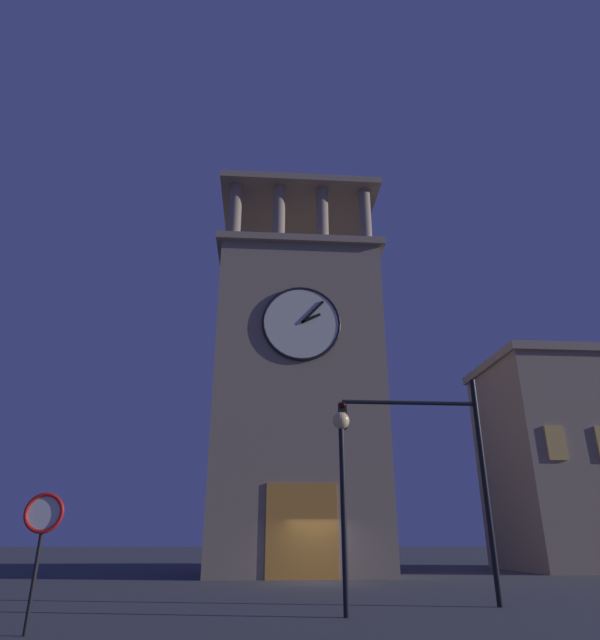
{
  "coord_description": "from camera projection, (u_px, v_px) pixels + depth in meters",
  "views": [
    {
      "loc": [
        2.53,
        24.04,
        1.68
      ],
      "look_at": [
        0.37,
        -5.87,
        13.85
      ],
      "focal_mm": 30.2,
      "sensor_mm": 36.0,
      "label": 1
    }
  ],
  "objects": [
    {
      "name": "no_horn_sign",
      "position": [
        43.0,
        523.0,
        10.61
      ],
      "size": [
        0.78,
        0.14,
        2.53
      ],
      "color": "black",
      "rests_on": "ground_plane"
    },
    {
      "name": "ground_plane",
      "position": [
        319.0,
        583.0,
        21.75
      ],
      "size": [
        200.0,
        200.0,
        0.0
      ],
      "primitive_type": "plane",
      "color": "#424247"
    },
    {
      "name": "clocktower",
      "position": [
        296.0,
        400.0,
        30.48
      ],
      "size": [
        9.24,
        9.43,
        23.08
      ],
      "color": "gray",
      "rests_on": "ground_plane"
    },
    {
      "name": "traffic_signal_near",
      "position": [
        437.0,
        452.0,
        15.47
      ],
      "size": [
        4.21,
        0.41,
        6.15
      ],
      "color": "black",
      "rests_on": "ground_plane"
    },
    {
      "name": "street_lamp",
      "position": [
        342.0,
        467.0,
        13.46
      ],
      "size": [
        0.44,
        0.44,
        4.71
      ],
      "color": "black",
      "rests_on": "ground_plane"
    }
  ]
}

